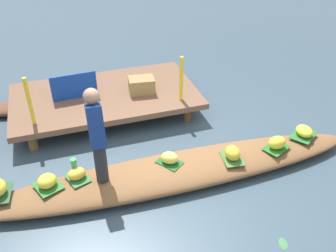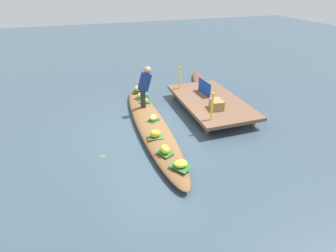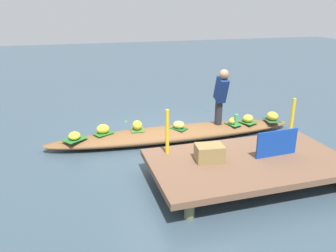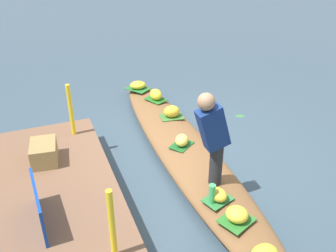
{
  "view_description": "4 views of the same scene",
  "coord_description": "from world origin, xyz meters",
  "px_view_note": "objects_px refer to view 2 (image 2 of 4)",
  "views": [
    {
      "loc": [
        -1.34,
        -3.77,
        3.56
      ],
      "look_at": [
        0.1,
        0.61,
        0.49
      ],
      "focal_mm": 40.26,
      "sensor_mm": 36.0,
      "label": 1
    },
    {
      "loc": [
        6.17,
        -1.58,
        3.72
      ],
      "look_at": [
        0.47,
        0.32,
        0.31
      ],
      "focal_mm": 28.17,
      "sensor_mm": 36.0,
      "label": 2
    },
    {
      "loc": [
        2.1,
        6.46,
        2.75
      ],
      "look_at": [
        0.25,
        0.27,
        0.41
      ],
      "focal_mm": 36.05,
      "sensor_mm": 36.0,
      "label": 3
    },
    {
      "loc": [
        -4.27,
        1.92,
        3.19
      ],
      "look_at": [
        0.38,
        0.11,
        0.35
      ],
      "focal_mm": 40.34,
      "sensor_mm": 36.0,
      "label": 4
    }
  ],
  "objects_px": {
    "water_bottle": "(147,98)",
    "moored_boat": "(199,82)",
    "banana_bunch_0": "(155,133)",
    "vendor_person": "(145,85)",
    "banana_bunch_1": "(141,95)",
    "market_banner": "(204,87)",
    "banana_bunch_2": "(165,149)",
    "banana_bunch_5": "(181,164)",
    "vendor_boat": "(152,126)",
    "banana_bunch_3": "(138,88)",
    "banana_bunch_6": "(145,100)",
    "banana_bunch_4": "(153,118)",
    "produce_crate": "(216,104)"
  },
  "relations": [
    {
      "from": "water_bottle",
      "to": "moored_boat",
      "type": "bearing_deg",
      "value": 121.58
    },
    {
      "from": "vendor_boat",
      "to": "produce_crate",
      "type": "relative_size",
      "value": 12.41
    },
    {
      "from": "water_bottle",
      "to": "banana_bunch_0",
      "type": "bearing_deg",
      "value": -9.37
    },
    {
      "from": "banana_bunch_0",
      "to": "banana_bunch_5",
      "type": "height_order",
      "value": "banana_bunch_0"
    },
    {
      "from": "moored_boat",
      "to": "banana_bunch_3",
      "type": "relative_size",
      "value": 8.84
    },
    {
      "from": "banana_bunch_1",
      "to": "vendor_boat",
      "type": "bearing_deg",
      "value": -3.59
    },
    {
      "from": "market_banner",
      "to": "banana_bunch_1",
      "type": "bearing_deg",
      "value": -109.89
    },
    {
      "from": "water_bottle",
      "to": "vendor_person",
      "type": "bearing_deg",
      "value": -23.35
    },
    {
      "from": "banana_bunch_1",
      "to": "banana_bunch_4",
      "type": "bearing_deg",
      "value": -1.42
    },
    {
      "from": "banana_bunch_6",
      "to": "market_banner",
      "type": "relative_size",
      "value": 0.31
    },
    {
      "from": "banana_bunch_4",
      "to": "produce_crate",
      "type": "distance_m",
      "value": 1.88
    },
    {
      "from": "vendor_boat",
      "to": "banana_bunch_0",
      "type": "distance_m",
      "value": 0.85
    },
    {
      "from": "moored_boat",
      "to": "water_bottle",
      "type": "distance_m",
      "value": 2.97
    },
    {
      "from": "moored_boat",
      "to": "market_banner",
      "type": "bearing_deg",
      "value": -3.87
    },
    {
      "from": "banana_bunch_6",
      "to": "produce_crate",
      "type": "distance_m",
      "value": 2.26
    },
    {
      "from": "banana_bunch_0",
      "to": "banana_bunch_3",
      "type": "xyz_separation_m",
      "value": [
        -3.08,
        0.28,
        0.0
      ]
    },
    {
      "from": "banana_bunch_2",
      "to": "moored_boat",
      "type": "bearing_deg",
      "value": 147.01
    },
    {
      "from": "banana_bunch_3",
      "to": "market_banner",
      "type": "xyz_separation_m",
      "value": [
        1.2,
        1.93,
        0.25
      ]
    },
    {
      "from": "banana_bunch_0",
      "to": "market_banner",
      "type": "bearing_deg",
      "value": 130.54
    },
    {
      "from": "vendor_boat",
      "to": "market_banner",
      "type": "distance_m",
      "value": 2.39
    },
    {
      "from": "banana_bunch_5",
      "to": "produce_crate",
      "type": "height_order",
      "value": "produce_crate"
    },
    {
      "from": "banana_bunch_1",
      "to": "banana_bunch_5",
      "type": "distance_m",
      "value": 3.78
    },
    {
      "from": "banana_bunch_2",
      "to": "market_banner",
      "type": "relative_size",
      "value": 0.34
    },
    {
      "from": "banana_bunch_5",
      "to": "produce_crate",
      "type": "relative_size",
      "value": 0.68
    },
    {
      "from": "banana_bunch_1",
      "to": "moored_boat",
      "type": "bearing_deg",
      "value": 114.22
    },
    {
      "from": "banana_bunch_0",
      "to": "vendor_person",
      "type": "height_order",
      "value": "vendor_person"
    },
    {
      "from": "banana_bunch_6",
      "to": "produce_crate",
      "type": "xyz_separation_m",
      "value": [
        1.36,
        1.8,
        0.18
      ]
    },
    {
      "from": "banana_bunch_6",
      "to": "produce_crate",
      "type": "height_order",
      "value": "produce_crate"
    },
    {
      "from": "banana_bunch_3",
      "to": "produce_crate",
      "type": "xyz_separation_m",
      "value": [
        2.33,
        1.78,
        0.16
      ]
    },
    {
      "from": "moored_boat",
      "to": "market_banner",
      "type": "height_order",
      "value": "market_banner"
    },
    {
      "from": "water_bottle",
      "to": "banana_bunch_4",
      "type": "bearing_deg",
      "value": -7.33
    },
    {
      "from": "banana_bunch_4",
      "to": "produce_crate",
      "type": "bearing_deg",
      "value": 86.72
    },
    {
      "from": "banana_bunch_6",
      "to": "vendor_person",
      "type": "xyz_separation_m",
      "value": [
        0.31,
        -0.05,
        0.62
      ]
    },
    {
      "from": "banana_bunch_2",
      "to": "vendor_person",
      "type": "height_order",
      "value": "vendor_person"
    },
    {
      "from": "banana_bunch_0",
      "to": "water_bottle",
      "type": "relative_size",
      "value": 1.04
    },
    {
      "from": "banana_bunch_0",
      "to": "banana_bunch_1",
      "type": "relative_size",
      "value": 1.06
    },
    {
      "from": "banana_bunch_1",
      "to": "market_banner",
      "type": "xyz_separation_m",
      "value": [
        0.6,
        1.98,
        0.26
      ]
    },
    {
      "from": "banana_bunch_0",
      "to": "banana_bunch_2",
      "type": "relative_size",
      "value": 1.02
    },
    {
      "from": "banana_bunch_2",
      "to": "market_banner",
      "type": "distance_m",
      "value": 3.41
    },
    {
      "from": "vendor_boat",
      "to": "moored_boat",
      "type": "xyz_separation_m",
      "value": [
        -2.87,
        2.75,
        -0.03
      ]
    },
    {
      "from": "moored_boat",
      "to": "vendor_person",
      "type": "bearing_deg",
      "value": -38.24
    },
    {
      "from": "banana_bunch_2",
      "to": "produce_crate",
      "type": "height_order",
      "value": "produce_crate"
    },
    {
      "from": "market_banner",
      "to": "produce_crate",
      "type": "distance_m",
      "value": 1.14
    },
    {
      "from": "moored_boat",
      "to": "banana_bunch_5",
      "type": "bearing_deg",
      "value": -11.92
    },
    {
      "from": "banana_bunch_6",
      "to": "market_banner",
      "type": "height_order",
      "value": "market_banner"
    },
    {
      "from": "banana_bunch_3",
      "to": "produce_crate",
      "type": "distance_m",
      "value": 2.94
    },
    {
      "from": "vendor_boat",
      "to": "produce_crate",
      "type": "distance_m",
      "value": 1.98
    },
    {
      "from": "banana_bunch_6",
      "to": "water_bottle",
      "type": "bearing_deg",
      "value": 99.03
    },
    {
      "from": "water_bottle",
      "to": "banana_bunch_6",
      "type": "bearing_deg",
      "value": -80.97
    },
    {
      "from": "moored_boat",
      "to": "banana_bunch_2",
      "type": "relative_size",
      "value": 9.65
    }
  ]
}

